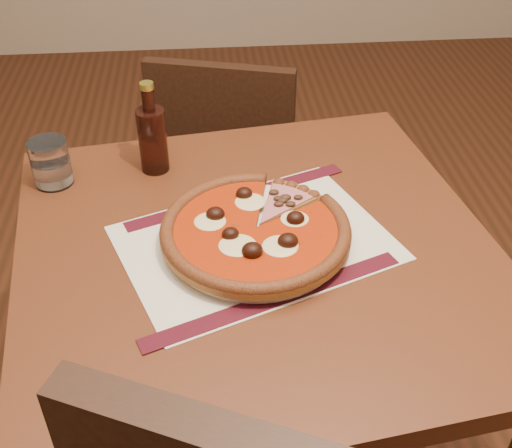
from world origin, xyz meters
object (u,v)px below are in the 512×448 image
at_px(chair_far, 230,165).
at_px(bottle, 152,137).
at_px(table, 257,289).
at_px(water_glass, 51,163).
at_px(plate, 256,238).
at_px(pizza, 255,229).

xyz_separation_m(chair_far, bottle, (-0.17, -0.46, 0.36)).
bearing_deg(table, water_glass, 148.84).
bearing_deg(plate, pizza, -122.54).
bearing_deg(table, chair_far, 90.97).
distance_m(plate, water_glass, 0.43).
xyz_separation_m(table, bottle, (-0.18, 0.26, 0.17)).
bearing_deg(water_glass, plate, -30.71).
xyz_separation_m(chair_far, plate, (0.01, -0.71, 0.30)).
xyz_separation_m(table, pizza, (-0.00, 0.00, 0.13)).
distance_m(chair_far, plate, 0.77).
height_order(pizza, water_glass, water_glass).
bearing_deg(pizza, bottle, 125.16).
bearing_deg(table, bottle, 124.98).
relative_size(plate, water_glass, 3.32).
height_order(plate, bottle, bottle).
relative_size(plate, bottle, 1.61).
relative_size(pizza, bottle, 1.73).
relative_size(chair_far, water_glass, 9.00).
distance_m(pizza, water_glass, 0.43).
bearing_deg(bottle, table, -55.02).
bearing_deg(plate, chair_far, 90.81).
xyz_separation_m(table, plate, (-0.00, 0.01, 0.11)).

